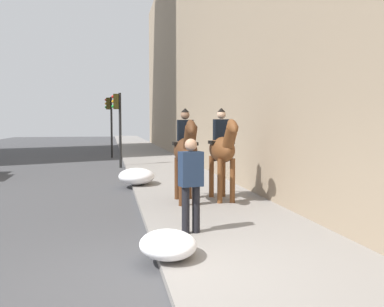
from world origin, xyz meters
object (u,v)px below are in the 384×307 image
Objects in this scene: traffic_light_far_curb at (110,117)px; mounted_horse_near at (186,150)px; mounted_horse_far at (223,148)px; pedestrian_greeting at (191,179)px; traffic_light_near_curb at (118,117)px.

mounted_horse_near is at bearing -173.32° from traffic_light_far_curb.
mounted_horse_far is 15.74m from traffic_light_far_curb.
traffic_light_far_curb is (15.61, 1.83, 1.01)m from mounted_horse_near.
mounted_horse_near is 0.64× the size of traffic_light_far_curb.
mounted_horse_far is 1.39× the size of pedestrian_greeting.
traffic_light_near_curb is at bearing -176.41° from traffic_light_far_curb.
pedestrian_greeting is 0.47× the size of traffic_light_far_curb.
traffic_light_far_curb reaches higher than pedestrian_greeting.
traffic_light_near_curb is at bearing -169.16° from mounted_horse_near.
mounted_horse_far is 9.89m from traffic_light_near_curb.
pedestrian_greeting is at bearing -175.29° from traffic_light_near_curb.
traffic_light_far_curb reaches higher than traffic_light_near_curb.
traffic_light_far_curb reaches higher than mounted_horse_far.
mounted_horse_far is at bearing 101.41° from mounted_horse_near.
pedestrian_greeting is 0.49× the size of traffic_light_near_curb.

